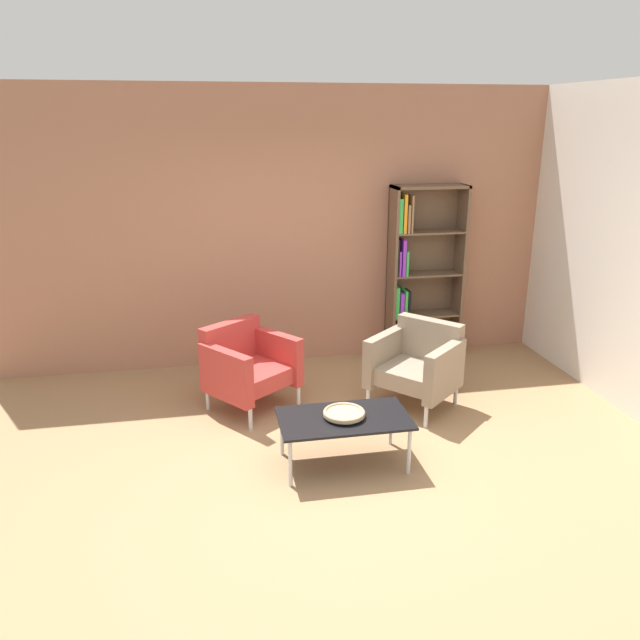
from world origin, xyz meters
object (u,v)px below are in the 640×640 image
bookshelf_tall (417,277)px  armchair_near_window (247,365)px  armchair_spare_guest (417,363)px  coffee_table_low (344,421)px  decorative_bowl (344,413)px

bookshelf_tall → armchair_near_window: 2.23m
armchair_near_window → bookshelf_tall: bearing=-11.1°
armchair_spare_guest → coffee_table_low: bearing=-86.4°
bookshelf_tall → decorative_bowl: (-1.30, -2.13, -0.48)m
decorative_bowl → armchair_near_window: size_ratio=0.34×
bookshelf_tall → decorative_bowl: bearing=-121.5°
decorative_bowl → armchair_near_window: bearing=118.9°
armchair_near_window → armchair_spare_guest: bearing=-46.9°
coffee_table_low → armchair_near_window: bearing=118.9°
decorative_bowl → armchair_near_window: (-0.64, 1.16, -0.02)m
decorative_bowl → coffee_table_low: bearing=-153.4°
coffee_table_low → armchair_near_window: 1.33m
coffee_table_low → armchair_spare_guest: size_ratio=1.05×
bookshelf_tall → armchair_near_window: size_ratio=2.00×
coffee_table_low → decorative_bowl: decorative_bowl is taller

